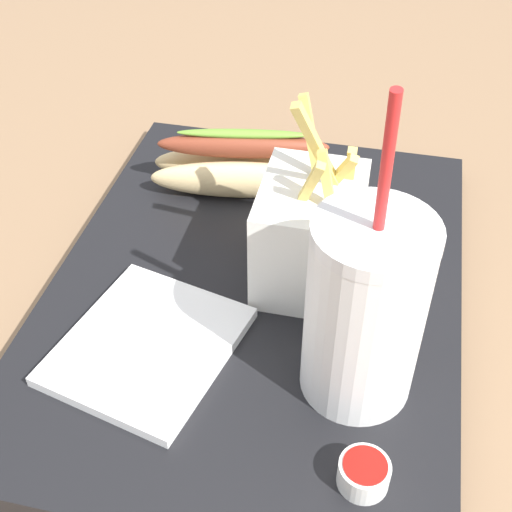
% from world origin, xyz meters
% --- Properties ---
extents(ground_plane, '(2.40, 2.40, 0.02)m').
position_xyz_m(ground_plane, '(0.00, 0.00, -0.01)').
color(ground_plane, '#8C6B4C').
extents(food_tray, '(0.46, 0.34, 0.02)m').
position_xyz_m(food_tray, '(0.00, 0.00, 0.01)').
color(food_tray, black).
rests_on(food_tray, ground_plane).
extents(soda_cup, '(0.08, 0.08, 0.24)m').
position_xyz_m(soda_cup, '(0.09, 0.09, 0.09)').
color(soda_cup, white).
rests_on(soda_cup, food_tray).
extents(fries_basket, '(0.10, 0.08, 0.17)m').
position_xyz_m(fries_basket, '(-0.02, 0.04, 0.07)').
color(fries_basket, white).
rests_on(fries_basket, food_tray).
extents(hot_dog_1, '(0.09, 0.19, 0.07)m').
position_xyz_m(hot_dog_1, '(-0.13, -0.04, 0.05)').
color(hot_dog_1, '#E5C689').
rests_on(hot_dog_1, food_tray).
extents(ketchup_cup_1, '(0.03, 0.03, 0.02)m').
position_xyz_m(ketchup_cup_1, '(0.17, 0.11, 0.03)').
color(ketchup_cup_1, white).
rests_on(ketchup_cup_1, food_tray).
extents(napkin_stack, '(0.16, 0.15, 0.01)m').
position_xyz_m(napkin_stack, '(0.09, -0.06, 0.02)').
color(napkin_stack, white).
rests_on(napkin_stack, food_tray).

